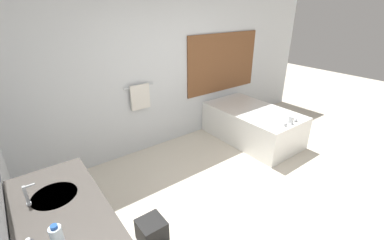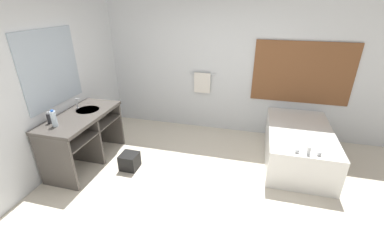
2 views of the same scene
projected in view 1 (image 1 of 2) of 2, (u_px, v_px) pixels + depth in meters
name	position (u px, v px, depth m)	size (l,w,h in m)	color
ground_plane	(252.00, 217.00, 3.05)	(16.00, 16.00, 0.00)	beige
wall_back_with_blinds	(156.00, 70.00, 4.15)	(7.40, 0.13, 2.70)	silver
vanity_counter	(66.00, 231.00, 2.10)	(0.66, 1.38, 0.86)	#4C4742
sink_faucet	(27.00, 196.00, 2.00)	(0.09, 0.04, 0.18)	silver
bathtub	(252.00, 123.00, 4.72)	(0.99, 1.70, 0.71)	white
waste_bin	(152.00, 231.00, 2.71)	(0.27, 0.27, 0.26)	black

